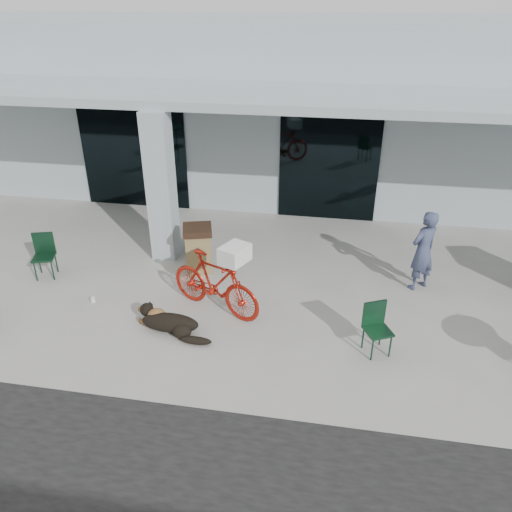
% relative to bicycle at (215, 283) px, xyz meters
% --- Properties ---
extents(ground, '(80.00, 80.00, 0.00)m').
position_rel_bicycle_xyz_m(ground, '(-0.07, -0.40, -0.57)').
color(ground, '#A8A79F').
rests_on(ground, ground).
extents(building, '(22.00, 7.00, 4.50)m').
position_rel_bicycle_xyz_m(building, '(-0.07, 8.10, 1.68)').
color(building, '#A4B1BA').
rests_on(building, ground).
extents(storefront_glass_left, '(2.80, 0.06, 2.70)m').
position_rel_bicycle_xyz_m(storefront_glass_left, '(-3.27, 4.58, 0.78)').
color(storefront_glass_left, black).
rests_on(storefront_glass_left, ground).
extents(storefront_glass_right, '(2.40, 0.06, 2.70)m').
position_rel_bicycle_xyz_m(storefront_glass_right, '(1.73, 4.58, 0.78)').
color(storefront_glass_right, black).
rests_on(storefront_glass_right, ground).
extents(column, '(0.50, 0.50, 3.12)m').
position_rel_bicycle_xyz_m(column, '(-1.57, 1.90, 0.99)').
color(column, '#A4B1BA').
rests_on(column, ground).
extents(overhang, '(22.00, 2.80, 0.18)m').
position_rel_bicycle_xyz_m(overhang, '(-0.07, 3.20, 2.64)').
color(overhang, '#A4B1BA').
rests_on(overhang, column).
extents(bicycle, '(1.94, 1.26, 1.13)m').
position_rel_bicycle_xyz_m(bicycle, '(0.00, 0.00, 0.00)').
color(bicycle, '#A41A0D').
rests_on(bicycle, ground).
extents(laundry_basket, '(0.54, 0.60, 0.29)m').
position_rel_bicycle_xyz_m(laundry_basket, '(0.41, -0.18, 0.71)').
color(laundry_basket, white).
rests_on(laundry_basket, bicycle).
extents(dog, '(1.20, 0.75, 0.38)m').
position_rel_bicycle_xyz_m(dog, '(-0.61, -0.75, -0.38)').
color(dog, black).
rests_on(dog, ground).
extents(cup_near_dog, '(0.10, 0.10, 0.10)m').
position_rel_bicycle_xyz_m(cup_near_dog, '(-2.32, -0.13, -0.52)').
color(cup_near_dog, white).
rests_on(cup_near_dog, ground).
extents(cafe_chair_near, '(0.52, 0.54, 0.90)m').
position_rel_bicycle_xyz_m(cafe_chair_near, '(-3.66, 0.60, -0.12)').
color(cafe_chair_near, '#133722').
rests_on(cafe_chair_near, ground).
extents(cafe_chair_far_a, '(0.53, 0.55, 0.86)m').
position_rel_bicycle_xyz_m(cafe_chair_far_a, '(2.80, -0.72, -0.14)').
color(cafe_chair_far_a, '#133722').
rests_on(cafe_chair_far_a, ground).
extents(person, '(0.69, 0.67, 1.59)m').
position_rel_bicycle_xyz_m(person, '(3.67, 1.45, 0.23)').
color(person, '#3A4261').
rests_on(person, ground).
extents(trash_receptacle, '(0.71, 0.71, 0.97)m').
position_rel_bicycle_xyz_m(trash_receptacle, '(-0.70, 1.40, -0.08)').
color(trash_receptacle, olive).
rests_on(trash_receptacle, ground).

